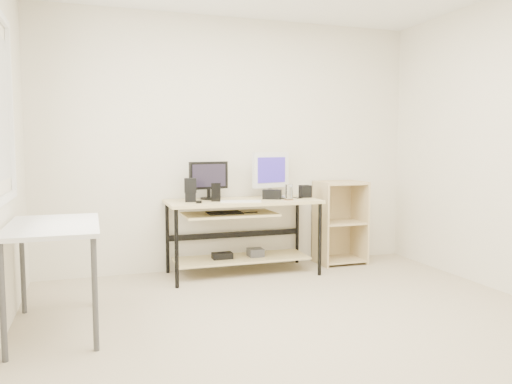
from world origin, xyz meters
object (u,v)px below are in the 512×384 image
at_px(side_table, 53,235).
at_px(desk, 240,221).
at_px(black_monitor, 209,178).
at_px(shelf_unit, 338,222).
at_px(white_imac, 271,171).
at_px(audio_controller, 216,192).

bearing_deg(side_table, desk, 32.65).
xyz_separation_m(desk, black_monitor, (-0.28, 0.16, 0.43)).
height_order(desk, black_monitor, black_monitor).
bearing_deg(shelf_unit, white_imac, 179.03).
bearing_deg(white_imac, shelf_unit, -17.37).
bearing_deg(white_imac, side_table, -165.25).
bearing_deg(desk, shelf_unit, 7.77).
bearing_deg(black_monitor, audio_controller, -96.07).
distance_m(side_table, shelf_unit, 3.09).
distance_m(shelf_unit, audio_controller, 1.50).
height_order(white_imac, audio_controller, white_imac).
xyz_separation_m(desk, audio_controller, (-0.26, -0.05, 0.30)).
relative_size(desk, white_imac, 3.20).
xyz_separation_m(white_imac, audio_controller, (-0.64, -0.22, -0.18)).
bearing_deg(shelf_unit, desk, -172.23).
xyz_separation_m(side_table, white_imac, (2.04, 1.23, 0.35)).
distance_m(black_monitor, audio_controller, 0.24).
relative_size(shelf_unit, audio_controller, 5.06).
relative_size(desk, side_table, 1.50).
bearing_deg(desk, audio_controller, -169.32).
distance_m(black_monitor, white_imac, 0.67).
height_order(desk, side_table, same).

